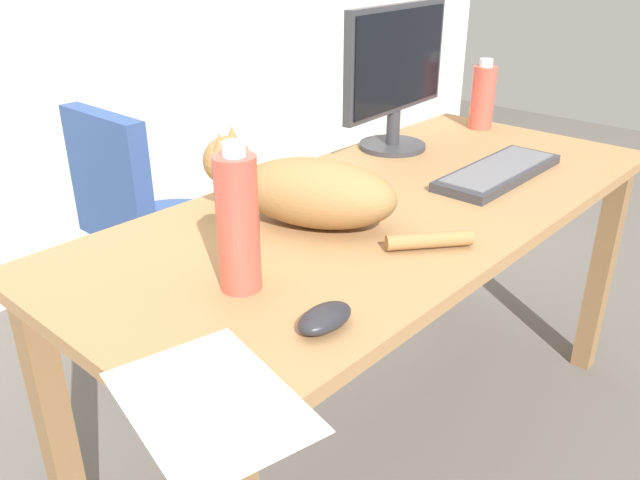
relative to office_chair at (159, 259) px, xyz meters
The scene contains 10 objects.
ground_plane 0.90m from the office_chair, 79.42° to the right, with size 8.00×8.00×0.00m, color #59544F.
desk 0.86m from the office_chair, 79.42° to the right, with size 1.67×0.72×0.75m.
office_chair is the anchor object (origin of this frame).
monitor 0.96m from the office_chair, 47.92° to the right, with size 0.48×0.20×0.41m.
keyboard 1.11m from the office_chair, 62.28° to the right, with size 0.44×0.15×0.03m.
cat 0.88m from the office_chair, 96.60° to the right, with size 0.30×0.58×0.20m.
computer_mouse 1.20m from the office_chair, 109.55° to the right, with size 0.11×0.06×0.04m, color #232328.
paper_sheet 1.30m from the office_chair, 120.19° to the right, with size 0.21×0.30×0.00m, color white.
water_bottle 1.07m from the office_chair, 113.77° to the right, with size 0.08×0.08×0.27m.
spray_bottle 1.19m from the office_chair, 35.61° to the right, with size 0.08×0.08×0.23m.
Camera 1 is at (-1.20, -0.85, 1.33)m, focal length 36.12 mm.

